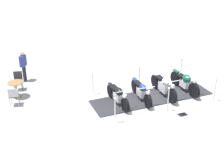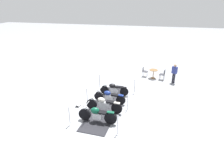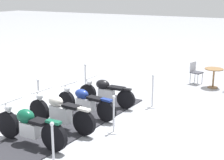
# 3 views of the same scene
# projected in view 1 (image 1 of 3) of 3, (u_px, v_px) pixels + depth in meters

# --- Properties ---
(ground_plane) EXTENTS (80.00, 80.00, 0.00)m
(ground_plane) POSITION_uv_depth(u_px,v_px,m) (152.00, 98.00, 14.20)
(ground_plane) COLOR #A8AAB2
(display_platform) EXTENTS (1.84, 5.70, 0.04)m
(display_platform) POSITION_uv_depth(u_px,v_px,m) (152.00, 97.00, 14.19)
(display_platform) COLOR #28282D
(display_platform) RESTS_ON ground_plane
(motorcycle_black) EXTENTS (2.03, 0.64, 0.89)m
(motorcycle_black) POSITION_uv_depth(u_px,v_px,m) (118.00, 95.00, 13.39)
(motorcycle_black) COLOR black
(motorcycle_black) RESTS_ON display_platform
(motorcycle_navy) EXTENTS (2.16, 0.67, 0.90)m
(motorcycle_navy) POSITION_uv_depth(u_px,v_px,m) (141.00, 91.00, 13.79)
(motorcycle_navy) COLOR black
(motorcycle_navy) RESTS_ON display_platform
(motorcycle_cream) EXTENTS (2.27, 0.75, 0.98)m
(motorcycle_cream) POSITION_uv_depth(u_px,v_px,m) (164.00, 86.00, 14.16)
(motorcycle_cream) COLOR black
(motorcycle_cream) RESTS_ON display_platform
(motorcycle_forest) EXTENTS (2.19, 0.79, 1.01)m
(motorcycle_forest) POSITION_uv_depth(u_px,v_px,m) (185.00, 82.00, 14.55)
(motorcycle_forest) COLOR black
(motorcycle_forest) RESTS_ON display_platform
(stanchion_right_rear) EXTENTS (0.29, 0.29, 1.14)m
(stanchion_right_rear) POSITION_uv_depth(u_px,v_px,m) (215.00, 93.00, 13.73)
(stanchion_right_rear) COLOR silver
(stanchion_right_rear) RESTS_ON ground_plane
(stanchion_right_mid) EXTENTS (0.28, 0.28, 1.13)m
(stanchion_right_mid) POSITION_uv_depth(u_px,v_px,m) (168.00, 103.00, 12.91)
(stanchion_right_mid) COLOR silver
(stanchion_right_mid) RESTS_ON ground_plane
(stanchion_left_front) EXTENTS (0.32, 0.32, 1.09)m
(stanchion_left_front) POSITION_uv_depth(u_px,v_px,m) (93.00, 87.00, 14.35)
(stanchion_left_front) COLOR silver
(stanchion_left_front) RESTS_ON ground_plane
(stanchion_right_front) EXTENTS (0.28, 0.28, 1.14)m
(stanchion_right_front) POSITION_uv_depth(u_px,v_px,m) (115.00, 114.00, 12.09)
(stanchion_right_front) COLOR silver
(stanchion_right_front) RESTS_ON ground_plane
(stanchion_left_rear) EXTENTS (0.29, 0.29, 1.12)m
(stanchion_left_rear) POSITION_uv_depth(u_px,v_px,m) (181.00, 71.00, 15.97)
(stanchion_left_rear) COLOR silver
(stanchion_left_rear) RESTS_ON ground_plane
(stanchion_left_mid) EXTENTS (0.32, 0.32, 1.04)m
(stanchion_left_mid) POSITION_uv_depth(u_px,v_px,m) (139.00, 80.00, 15.18)
(stanchion_left_mid) COLOR silver
(stanchion_left_mid) RESTS_ON ground_plane
(info_placard) EXTENTS (0.28, 0.39, 0.23)m
(info_placard) POSITION_uv_depth(u_px,v_px,m) (182.00, 113.00, 12.80)
(info_placard) COLOR #333338
(info_placard) RESTS_ON ground_plane
(cafe_table) EXTENTS (0.71, 0.71, 0.76)m
(cafe_table) POSITION_uv_depth(u_px,v_px,m) (16.00, 86.00, 14.00)
(cafe_table) COLOR olive
(cafe_table) RESTS_ON ground_plane
(cafe_chair_near_table) EXTENTS (0.50, 0.50, 0.88)m
(cafe_chair_near_table) POSITION_uv_depth(u_px,v_px,m) (14.00, 95.00, 13.28)
(cafe_chair_near_table) COLOR #B7B7BC
(cafe_chair_near_table) RESTS_ON ground_plane
(cafe_chair_across_table) EXTENTS (0.49, 0.49, 0.90)m
(cafe_chair_across_table) POSITION_uv_depth(u_px,v_px,m) (18.00, 79.00, 14.74)
(cafe_chair_across_table) COLOR #2D2D33
(cafe_chair_across_table) RESTS_ON ground_plane
(bystander_person) EXTENTS (0.45, 0.41, 1.61)m
(bystander_person) POSITION_uv_depth(u_px,v_px,m) (23.00, 64.00, 15.43)
(bystander_person) COLOR #23232D
(bystander_person) RESTS_ON ground_plane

